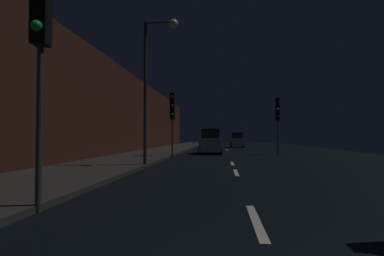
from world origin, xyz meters
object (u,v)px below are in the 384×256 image
Objects in this scene: streetlamp_overhead at (155,69)px; car_approaching_headlights at (211,142)px; traffic_light_far_right at (278,113)px; traffic_light_near_left at (40,20)px; traffic_light_far_left at (172,111)px; car_distant_taillights at (237,141)px.

car_approaching_headlights is (2.32, 11.45, -3.78)m from streetlamp_overhead.
streetlamp_overhead is 1.67× the size of car_approaching_headlights.
car_approaching_headlights is at bearing 78.56° from streetlamp_overhead.
traffic_light_near_left reaches higher than traffic_light_far_right.
traffic_light_far_right is at bearing 84.18° from car_approaching_headlights.
traffic_light_far_right is 1.02× the size of traffic_light_far_left.
streetlamp_overhead reaches higher than traffic_light_near_left.
streetlamp_overhead is at bearing 9.65° from traffic_light_far_left.
streetlamp_overhead is (0.35, 8.32, 0.95)m from traffic_light_near_left.
car_approaching_headlights is (2.67, 19.77, -2.83)m from traffic_light_near_left.
car_distant_taillights is (5.68, 20.22, -2.41)m from traffic_light_far_left.
streetlamp_overhead is 1.78× the size of car_distant_taillights.
car_distant_taillights is at bearing 78.59° from streetlamp_overhead.
traffic_light_far_right is 16.37m from car_distant_taillights.
traffic_light_far_right is 1.17× the size of car_distant_taillights.
car_approaching_headlights is at bearing 168.62° from car_distant_taillights.
traffic_light_far_right is at bearing 53.95° from streetlamp_overhead.
streetlamp_overhead is (0.26, -6.64, 1.43)m from traffic_light_far_left.
traffic_light_far_left is at bearing -28.19° from car_approaching_headlights.
traffic_light_near_left is 0.72× the size of streetlamp_overhead.
traffic_light_near_left is 8.38m from streetlamp_overhead.
traffic_light_far_left is at bearing 169.88° from traffic_light_near_left.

